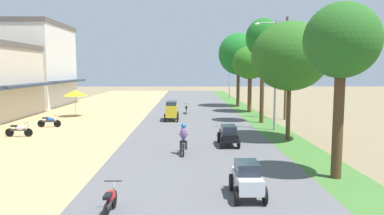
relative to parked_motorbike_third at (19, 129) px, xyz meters
name	(u,v)px	position (x,y,z in m)	size (l,w,h in m)	color
shophouse_far	(29,65)	(-8.28, 20.59, 4.50)	(9.70, 10.60, 10.10)	silver
parked_motorbike_third	(19,129)	(0.00, 0.00, 0.00)	(1.80, 0.54, 0.94)	black
parked_motorbike_fourth	(50,121)	(0.49, 3.89, 0.00)	(1.80, 0.54, 0.94)	black
vendor_umbrella	(75,93)	(0.58, 10.09, 1.75)	(2.20, 2.20, 2.52)	#99999E
median_tree_nearest	(342,43)	(17.22, -9.17, 4.99)	(2.97, 2.97, 7.07)	#4C351E
median_tree_second	(290,56)	(17.47, -1.28, 4.75)	(4.74, 4.74, 7.39)	#4C351E
median_tree_third	(263,39)	(17.33, 6.03, 6.40)	(2.83, 2.83, 8.61)	#4C351E
median_tree_fourth	(250,63)	(17.60, 13.38, 4.61)	(3.66, 3.66, 6.86)	#4C351E
median_tree_fifth	(239,54)	(17.20, 18.95, 5.76)	(4.72, 4.72, 8.73)	#4C351E
streetlamp_near	(276,68)	(17.51, 2.35, 4.05)	(3.16, 0.20, 7.89)	gray
streetlamp_mid	(230,70)	(17.51, 30.23, 3.84)	(3.16, 0.20, 7.49)	gray
utility_pole_near	(286,67)	(19.88, 8.20, 4.18)	(1.80, 0.20, 9.09)	brown
car_hatchback_silver	(247,178)	(13.19, -11.33, 0.19)	(1.04, 2.00, 1.23)	#B7BCC1
car_sedan_black	(228,134)	(13.51, -2.97, 0.19)	(1.10, 2.26, 1.19)	black
car_van_yellow	(172,110)	(9.75, 7.34, 0.47)	(1.19, 2.41, 1.67)	gold
motorbike_ahead_second	(110,200)	(8.78, -12.87, 0.02)	(0.54, 1.80, 0.94)	black
motorbike_ahead_third	(184,139)	(10.92, -5.04, 0.30)	(0.54, 1.80, 1.66)	black
motorbike_ahead_fourth	(186,109)	(11.02, 12.23, 0.02)	(0.54, 1.80, 0.94)	black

